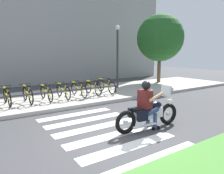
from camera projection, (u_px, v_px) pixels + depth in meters
The scene contains 22 objects.
ground_plane at pixel (113, 135), 5.72m from camera, with size 48.00×48.00×0.00m, color #424244.
grass_median at pixel (181, 172), 3.87m from camera, with size 24.00×1.10×0.08m, color #4C8C38.
sidewalk at pixel (52, 98), 10.06m from camera, with size 24.00×4.40×0.15m, color #B7B2A8.
crosswalk_stripe_0 at pixel (154, 160), 4.39m from camera, with size 2.80×0.40×0.01m, color white.
crosswalk_stripe_1 at pixel (130, 146), 5.04m from camera, with size 2.80×0.40×0.01m, color white.
crosswalk_stripe_2 at pixel (112, 135), 5.70m from camera, with size 2.80×0.40×0.01m, color white.
crosswalk_stripe_3 at pixel (98, 127), 6.36m from camera, with size 2.80×0.40×0.01m, color white.
crosswalk_stripe_4 at pixel (86, 120), 7.01m from camera, with size 2.80×0.40×0.01m, color white.
crosswalk_stripe_5 at pixel (76, 114), 7.67m from camera, with size 2.80×0.40×0.01m, color white.
motorcycle at pixel (149, 114), 6.15m from camera, with size 2.29×0.66×1.26m.
rider at pixel (147, 102), 6.05m from camera, with size 0.65×0.56×1.46m.
bicycle_1 at pixel (7, 97), 8.38m from camera, with size 0.48×1.62×0.76m.
bicycle_2 at pixel (28, 94), 8.81m from camera, with size 0.48×1.65×0.77m.
bicycle_3 at pixel (46, 93), 9.25m from camera, with size 0.48×1.60×0.72m.
bicycle_4 at pixel (63, 91), 9.68m from camera, with size 0.48×1.61×0.73m.
bicycle_5 at pixel (79, 89), 10.11m from camera, with size 0.48×1.68×0.73m.
bicycle_6 at pixel (93, 88), 10.55m from camera, with size 0.48×1.59×0.74m.
bicycle_7 at pixel (106, 86), 10.97m from camera, with size 0.48×1.74×0.80m.
bike_rack at pixel (59, 92), 9.00m from camera, with size 6.11×0.07×0.49m.
street_lamp at pixel (117, 51), 12.32m from camera, with size 0.28×0.28×3.86m.
tree_near_rack at pixel (160, 38), 14.68m from camera, with size 3.30×3.30×4.95m.
building_backdrop at pixel (22, 23), 14.06m from camera, with size 24.00×1.20×8.54m, color #949494.
Camera 1 is at (-3.05, -4.49, 2.24)m, focal length 33.30 mm.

